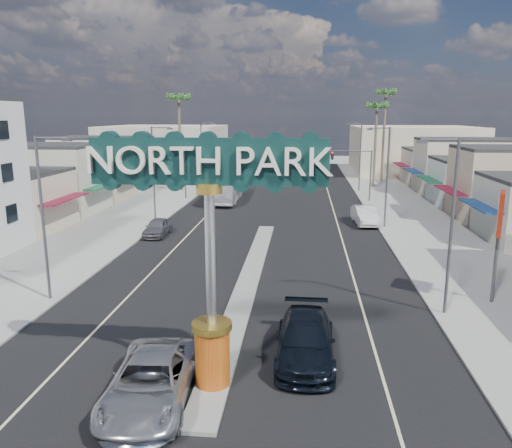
% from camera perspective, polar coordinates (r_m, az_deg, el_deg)
% --- Properties ---
extents(ground, '(160.00, 160.00, 0.00)m').
position_cam_1_polar(ground, '(46.10, 1.31, -0.19)').
color(ground, gray).
rests_on(ground, ground).
extents(road, '(20.00, 120.00, 0.01)m').
position_cam_1_polar(road, '(46.10, 1.31, -0.18)').
color(road, black).
rests_on(road, ground).
extents(median_island, '(1.30, 30.00, 0.16)m').
position_cam_1_polar(median_island, '(30.73, -0.89, -6.57)').
color(median_island, gray).
rests_on(median_island, ground).
extents(sidewalk_left, '(8.00, 120.00, 0.12)m').
position_cam_1_polar(sidewalk_left, '(49.10, -15.20, 0.23)').
color(sidewalk_left, gray).
rests_on(sidewalk_left, ground).
extents(sidewalk_right, '(8.00, 120.00, 0.12)m').
position_cam_1_polar(sidewalk_right, '(47.21, 18.52, -0.47)').
color(sidewalk_right, gray).
rests_on(sidewalk_right, ground).
extents(storefront_row_left, '(12.00, 42.00, 6.00)m').
position_cam_1_polar(storefront_row_left, '(64.35, -19.69, 5.41)').
color(storefront_row_left, beige).
rests_on(storefront_row_left, ground).
extents(storefront_row_right, '(12.00, 42.00, 6.00)m').
position_cam_1_polar(storefront_row_right, '(61.88, 25.13, 4.70)').
color(storefront_row_right, '#B7B29E').
rests_on(storefront_row_right, ground).
extents(backdrop_far_left, '(20.00, 20.00, 8.00)m').
position_cam_1_polar(backdrop_far_left, '(93.54, -10.29, 8.53)').
color(backdrop_far_left, '#B7B29E').
rests_on(backdrop_far_left, ground).
extents(backdrop_far_right, '(20.00, 20.00, 8.00)m').
position_cam_1_polar(backdrop_far_right, '(92.00, 17.42, 8.10)').
color(backdrop_far_right, beige).
rests_on(backdrop_far_right, ground).
extents(gateway_sign, '(8.20, 1.50, 9.15)m').
position_cam_1_polar(gateway_sign, '(17.65, -5.29, -1.25)').
color(gateway_sign, '#BB300E').
rests_on(gateway_sign, median_island).
extents(traffic_signal_left, '(5.09, 0.45, 6.00)m').
position_cam_1_polar(traffic_signal_left, '(60.44, -6.45, 6.86)').
color(traffic_signal_left, '#47474C').
rests_on(traffic_signal_left, ground).
extents(traffic_signal_right, '(5.09, 0.45, 6.00)m').
position_cam_1_polar(traffic_signal_right, '(59.44, 11.27, 6.60)').
color(traffic_signal_right, '#47474C').
rests_on(traffic_signal_right, ground).
extents(streetlight_l_near, '(2.03, 0.22, 9.00)m').
position_cam_1_polar(streetlight_l_near, '(28.83, -22.97, 1.42)').
color(streetlight_l_near, '#47474C').
rests_on(streetlight_l_near, ground).
extents(streetlight_l_mid, '(2.03, 0.22, 9.00)m').
position_cam_1_polar(streetlight_l_mid, '(47.17, -11.47, 6.10)').
color(streetlight_l_mid, '#47474C').
rests_on(streetlight_l_mid, ground).
extents(streetlight_l_far, '(2.03, 0.22, 9.00)m').
position_cam_1_polar(streetlight_l_far, '(68.44, -6.12, 8.18)').
color(streetlight_l_far, '#47474C').
rests_on(streetlight_l_far, ground).
extents(streetlight_r_near, '(2.03, 0.22, 9.00)m').
position_cam_1_polar(streetlight_r_near, '(26.36, 21.18, 0.61)').
color(streetlight_r_near, '#47474C').
rests_on(streetlight_r_near, ground).
extents(streetlight_r_mid, '(2.03, 0.22, 9.00)m').
position_cam_1_polar(streetlight_r_mid, '(45.71, 14.57, 5.75)').
color(streetlight_r_mid, '#47474C').
rests_on(streetlight_r_mid, ground).
extents(streetlight_r_far, '(2.03, 0.22, 9.00)m').
position_cam_1_polar(streetlight_r_far, '(67.43, 11.71, 7.93)').
color(streetlight_r_far, '#47474C').
rests_on(streetlight_r_far, ground).
extents(palm_left_far, '(2.60, 2.60, 13.10)m').
position_cam_1_polar(palm_left_far, '(66.88, -8.82, 13.52)').
color(palm_left_far, brown).
rests_on(palm_left_far, ground).
extents(palm_right_mid, '(2.60, 2.60, 12.10)m').
position_cam_1_polar(palm_right_mid, '(71.53, 13.66, 12.53)').
color(palm_right_mid, brown).
rests_on(palm_right_mid, ground).
extents(palm_right_far, '(2.60, 2.60, 14.10)m').
position_cam_1_polar(palm_right_far, '(77.79, 14.61, 13.76)').
color(palm_right_far, brown).
rests_on(palm_right_far, ground).
extents(suv_left, '(3.23, 6.28, 1.69)m').
position_cam_1_polar(suv_left, '(18.86, -11.98, -17.20)').
color(suv_left, '#AFB0B4').
rests_on(suv_left, ground).
extents(suv_right, '(2.45, 5.92, 1.71)m').
position_cam_1_polar(suv_right, '(21.51, 5.68, -13.05)').
color(suv_right, black).
rests_on(suv_right, ground).
extents(car_parked_left, '(1.76, 4.31, 1.46)m').
position_cam_1_polar(car_parked_left, '(42.99, -11.21, -0.36)').
color(car_parked_left, slate).
rests_on(car_parked_left, ground).
extents(car_parked_right, '(2.28, 5.35, 1.72)m').
position_cam_1_polar(car_parked_right, '(47.56, 12.33, 0.97)').
color(car_parked_right, silver).
rests_on(car_parked_right, ground).
extents(city_bus, '(2.92, 11.99, 3.33)m').
position_cam_1_polar(city_bus, '(59.62, -3.32, 4.31)').
color(city_bus, silver).
rests_on(city_bus, ground).
extents(bank_pylon_sign, '(0.91, 1.84, 6.03)m').
position_cam_1_polar(bank_pylon_sign, '(29.09, 26.12, 0.45)').
color(bank_pylon_sign, '#47474C').
rests_on(bank_pylon_sign, sidewalk_right).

